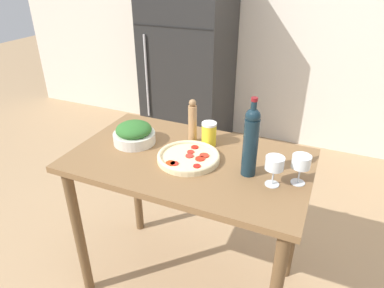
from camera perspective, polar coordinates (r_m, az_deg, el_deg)
The scene contains 11 objects.
ground_plane at distance 2.30m, azimuth -0.38°, elevation -21.78°, with size 14.00×14.00×0.00m, color tan.
wall_back at distance 3.59m, azimuth 14.63°, elevation 20.05°, with size 6.40×0.08×2.60m.
refrigerator at distance 3.51m, azimuth -0.51°, elevation 13.60°, with size 0.78×0.75×1.75m.
prep_counter at distance 1.79m, azimuth -0.46°, elevation -6.15°, with size 1.19×0.71×0.89m.
wine_bottle at distance 1.53m, azimuth 9.76°, elevation 0.55°, with size 0.07×0.07×0.37m.
wine_glass_near at distance 1.50m, azimuth 13.60°, elevation -3.36°, with size 0.08×0.08×0.14m.
wine_glass_far at distance 1.55m, azimuth 17.72°, elevation -3.04°, with size 0.08×0.08×0.14m.
pepper_mill at distance 1.81m, azimuth 0.08°, elevation 3.69°, with size 0.05×0.05×0.25m.
salad_bowl at distance 1.86m, azimuth -9.62°, elevation 1.73°, with size 0.23×0.23×0.12m.
homemade_pizza at distance 1.69m, azimuth -0.58°, elevation -2.18°, with size 0.31×0.31×0.03m.
salt_canister at distance 1.81m, azimuth 2.84°, elevation 1.70°, with size 0.08×0.08×0.13m.
Camera 1 is at (0.60, -1.35, 1.76)m, focal length 32.00 mm.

